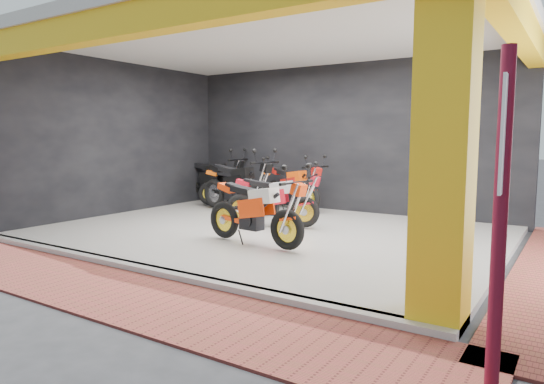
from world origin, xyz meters
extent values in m
plane|color=#2D2D30|center=(0.00, 0.00, 0.00)|extent=(80.00, 80.00, 0.00)
cube|color=silver|center=(0.00, 2.00, 0.05)|extent=(8.00, 6.00, 0.10)
cube|color=beige|center=(0.00, 2.00, 3.60)|extent=(8.40, 6.40, 0.20)
cube|color=black|center=(0.00, 5.10, 1.75)|extent=(8.20, 0.20, 3.50)
cube|color=black|center=(-4.10, 2.00, 1.75)|extent=(0.20, 6.20, 3.50)
cube|color=yellow|center=(3.75, -0.75, 1.75)|extent=(0.50, 0.50, 3.50)
cube|color=yellow|center=(0.00, -1.00, 3.30)|extent=(8.40, 0.30, 0.40)
cube|color=yellow|center=(4.00, 2.00, 3.30)|extent=(0.30, 6.40, 0.40)
cube|color=silver|center=(0.00, -1.02, 0.05)|extent=(8.00, 0.20, 0.10)
cube|color=maroon|center=(0.00, -1.80, 0.01)|extent=(9.00, 1.40, 0.03)
cylinder|color=#570D1C|center=(4.40, -1.90, 1.20)|extent=(0.10, 0.10, 2.41)
cube|color=white|center=(4.40, -1.90, 1.83)|extent=(0.03, 0.34, 0.77)
camera|label=1|loc=(4.86, -5.41, 1.82)|focal=32.00mm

